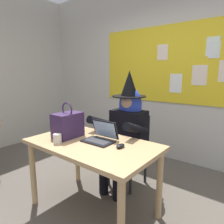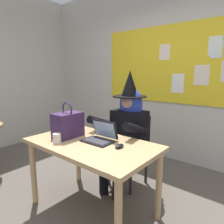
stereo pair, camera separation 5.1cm
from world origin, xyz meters
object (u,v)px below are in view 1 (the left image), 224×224
(desk_main, at_px, (92,152))
(handbag, at_px, (68,125))
(person_costumed, at_px, (126,125))
(chair_at_desk, at_px, (131,145))
(laptop, at_px, (101,137))
(computer_mouse, at_px, (120,146))
(coffee_mug, at_px, (57,139))

(desk_main, xyz_separation_m, handbag, (-0.33, -0.03, 0.23))
(desk_main, xyz_separation_m, person_costumed, (-0.01, 0.62, 0.14))
(chair_at_desk, height_order, laptop, laptop)
(computer_mouse, xyz_separation_m, handbag, (-0.63, -0.08, 0.12))
(person_costumed, distance_m, handbag, 0.72)
(chair_at_desk, xyz_separation_m, coffee_mug, (-0.23, -0.97, 0.29))
(desk_main, xyz_separation_m, computer_mouse, (0.30, 0.06, 0.11))
(chair_at_desk, xyz_separation_m, laptop, (0.05, -0.65, 0.29))
(desk_main, bearing_deg, person_costumed, 91.29)
(laptop, relative_size, coffee_mug, 3.30)
(desk_main, xyz_separation_m, laptop, (0.04, 0.09, 0.14))
(desk_main, distance_m, handbag, 0.40)
(computer_mouse, bearing_deg, laptop, 173.04)
(chair_at_desk, height_order, handbag, handbag)
(computer_mouse, relative_size, coffee_mug, 1.09)
(desk_main, relative_size, coffee_mug, 13.66)
(computer_mouse, xyz_separation_m, coffee_mug, (-0.55, -0.28, 0.03))
(desk_main, relative_size, handbag, 3.43)
(person_costumed, xyz_separation_m, laptop, (0.05, -0.53, -0.00))
(coffee_mug, bearing_deg, laptop, 48.27)
(person_costumed, bearing_deg, computer_mouse, 28.54)
(handbag, bearing_deg, desk_main, 4.47)
(person_costumed, distance_m, coffee_mug, 0.88)
(computer_mouse, distance_m, handbag, 0.65)
(desk_main, bearing_deg, laptop, 68.28)
(chair_at_desk, bearing_deg, person_costumed, 1.16)
(person_costumed, relative_size, coffee_mug, 15.25)
(handbag, bearing_deg, laptop, 17.46)
(laptop, height_order, handbag, handbag)
(laptop, height_order, coffee_mug, laptop)
(chair_at_desk, bearing_deg, computer_mouse, 26.84)
(laptop, xyz_separation_m, computer_mouse, (0.27, -0.03, -0.03))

